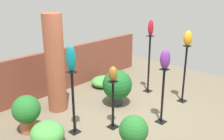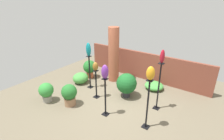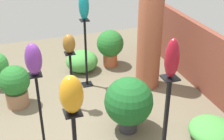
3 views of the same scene
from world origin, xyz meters
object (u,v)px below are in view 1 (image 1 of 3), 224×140
Objects in this scene: pedestal_ruby at (149,66)px; art_vase_amber at (188,38)px; pedestal_teal at (73,105)px; art_vase_violet at (165,59)px; brick_pillar at (55,64)px; art_vase_ruby at (151,28)px; potted_plant_mid_left at (27,111)px; pedestal_violet at (162,99)px; art_vase_teal at (71,58)px; pedestal_amber at (184,76)px; potted_plant_mid_right at (134,134)px; potted_plant_walkway_edge at (117,85)px; art_vase_bronze at (113,74)px; pedestal_bronze at (113,107)px.

art_vase_amber reaches higher than pedestal_ruby.
pedestal_teal is 3.13× the size of art_vase_violet.
art_vase_ruby is (2.38, -0.92, 0.64)m from brick_pillar.
art_vase_ruby is at bearing -8.56° from potted_plant_mid_left.
pedestal_violet is 2.39× the size of art_vase_teal.
art_vase_teal is (-2.85, 0.84, 0.90)m from pedestal_amber.
potted_plant_walkway_edge reaches higher than potted_plant_mid_right.
potted_plant_walkway_edge is (1.26, 1.57, 0.10)m from potted_plant_mid_right.
pedestal_violet is at bearing -60.58° from brick_pillar.
potted_plant_mid_left is at bearing -157.92° from brick_pillar.
art_vase_amber is (0.11, -1.02, -0.14)m from art_vase_ruby.
brick_pillar reaches higher than potted_plant_mid_left.
potted_plant_mid_left is at bearing 139.99° from art_vase_bronze.
potted_plant_mid_right is at bearing -65.21° from potted_plant_mid_left.
pedestal_violet is 0.78× the size of pedestal_ruby.
potted_plant_mid_left is (-0.65, 0.70, -1.11)m from art_vase_teal.
pedestal_violet is at bearing 0.00° from art_vase_violet.
pedestal_bronze is at bearing 145.40° from art_vase_violet.
pedestal_teal is 4.30× the size of art_vase_bronze.
brick_pillar is at bearing 141.89° from pedestal_amber.
pedestal_violet is 3.35× the size of art_vase_amber.
art_vase_violet is at bearing -133.42° from pedestal_ruby.
pedestal_violet reaches higher than potted_plant_walkway_edge.
art_vase_amber reaches higher than potted_plant_walkway_edge.
art_vase_teal is at bearing 148.11° from art_vase_bronze.
art_vase_violet is 0.47× the size of potted_plant_walkway_edge.
brick_pillar is 3.20m from art_vase_amber.
art_vase_teal is (-2.85, 0.84, -0.07)m from art_vase_amber.
art_vase_teal reaches higher than pedestal_amber.
art_vase_ruby is 3.68m from potted_plant_mid_left.
art_vase_ruby is (2.75, 0.18, 1.19)m from pedestal_teal.
pedestal_violet is 2.92× the size of art_vase_violet.
art_vase_teal is (-0.37, -1.11, 0.43)m from brick_pillar.
art_vase_amber is at bearing 90.00° from pedestal_amber.
art_vase_teal is 0.69× the size of potted_plant_mid_right.
pedestal_bronze is 1.09m from potted_plant_walkway_edge.
potted_plant_mid_left is at bearing 168.40° from potted_plant_walkway_edge.
art_vase_ruby reaches higher than potted_plant_mid_right.
art_vase_teal reaches higher than pedestal_ruby.
pedestal_teal is 3.17× the size of art_vase_ruby.
pedestal_bronze is at bearing -31.89° from pedestal_teal.
art_vase_violet reaches higher than potted_plant_mid_left.
pedestal_violet is at bearing -133.42° from art_vase_ruby.
art_vase_teal is 1.90m from potted_plant_walkway_edge.
art_vase_teal reaches higher than art_vase_violet.
pedestal_bronze is at bearing 180.00° from art_vase_bronze.
art_vase_teal is at bearing -176.15° from art_vase_ruby.
art_vase_amber is 2.05m from potted_plant_walkway_edge.
pedestal_bronze is 0.73m from art_vase_bronze.
art_vase_teal is 0.58× the size of potted_plant_walkway_edge.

